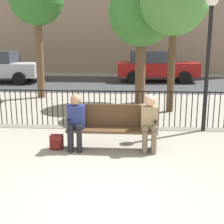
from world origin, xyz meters
name	(u,v)px	position (x,y,z in m)	size (l,w,h in m)	color
ground_plane	(101,206)	(0.00, 0.00, 0.00)	(80.00, 80.00, 0.00)	gray
park_bench	(112,125)	(0.00, 2.37, 0.50)	(1.86, 0.45, 0.92)	#4C331E
seated_person_0	(76,119)	(-0.74, 2.24, 0.66)	(0.34, 0.39, 1.16)	black
seated_person_1	(149,119)	(0.76, 2.24, 0.68)	(0.34, 0.39, 1.17)	brown
backpack	(57,142)	(-1.16, 2.24, 0.15)	(0.26, 0.21, 0.30)	maroon
fence_railing	(116,105)	(-0.02, 4.06, 0.56)	(9.01, 0.03, 0.95)	black
tree_1	(142,15)	(0.68, 7.16, 3.04)	(2.24, 2.24, 4.21)	brown
tree_2	(174,2)	(1.59, 5.87, 3.30)	(2.02, 2.02, 4.34)	#4C3823
lamp_post	(209,41)	(2.20, 3.80, 2.19)	(0.28, 0.28, 3.26)	black
street_surface	(124,83)	(0.00, 12.00, 0.00)	(24.00, 6.00, 0.01)	#333335
parked_car_0	(156,66)	(1.66, 12.93, 0.84)	(4.20, 1.94, 1.62)	maroon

